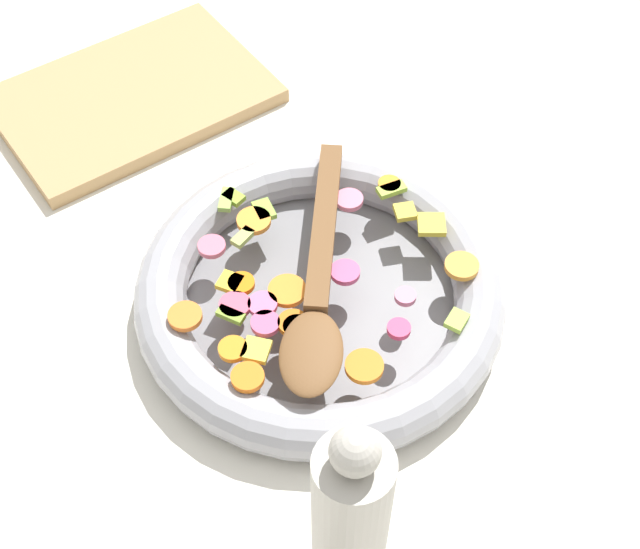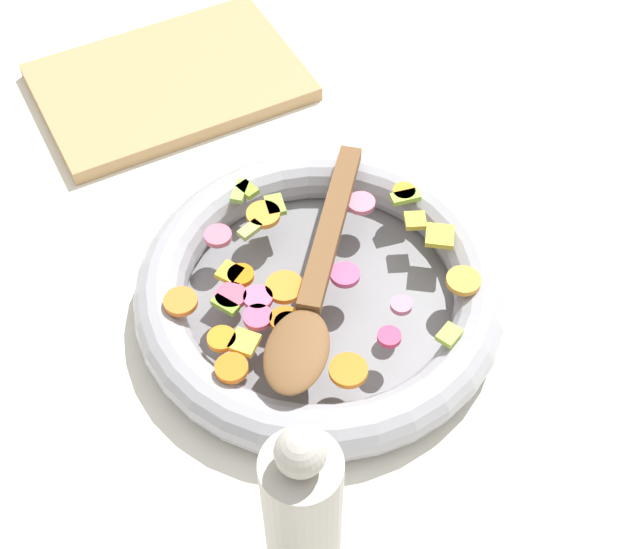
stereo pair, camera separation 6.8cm
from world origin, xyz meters
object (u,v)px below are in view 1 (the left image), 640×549
Objects in this scene: skillet at (320,292)px; wooden_spoon at (318,288)px; cutting_board at (133,97)px; pepper_mill at (351,518)px.

skillet is 0.05m from wooden_spoon.
wooden_spoon is at bearing -91.15° from cutting_board.
pepper_mill is 0.72× the size of cutting_board.
pepper_mill is 0.62m from cutting_board.
pepper_mill is at bearing -119.37° from wooden_spoon.
cutting_board is (0.12, 0.60, -0.09)m from pepper_mill.
pepper_mill reaches higher than wooden_spoon.
cutting_board is at bearing 78.34° from pepper_mill.
pepper_mill is at bearing -101.66° from cutting_board.
cutting_board is at bearing 88.85° from wooden_spoon.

